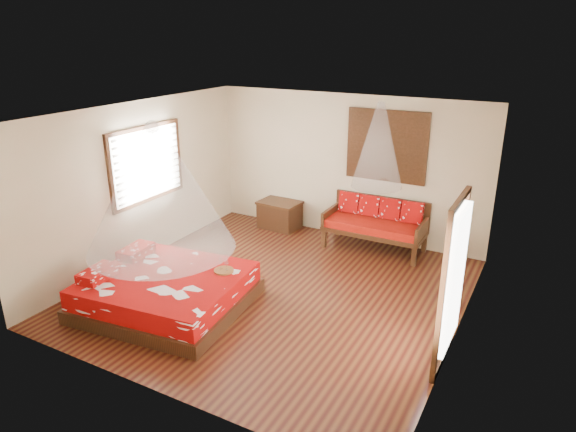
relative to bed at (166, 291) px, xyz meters
The scene contains 10 objects.
room 2.06m from the bed, 44.10° to the left, with size 5.54×5.54×2.84m.
bed is the anchor object (origin of this frame).
daybed 4.11m from the bed, 60.57° to the left, with size 1.85×0.82×0.96m.
storage_chest 3.64m from the bed, 91.50° to the left, with size 0.87×0.66×0.57m.
shutter_panel 4.70m from the bed, 62.70° to the left, with size 1.52×0.06×1.32m.
window_left 2.49m from the bed, 136.81° to the left, with size 0.10×1.74×1.34m.
glazed_door 4.07m from the bed, ahead, with size 0.08×1.02×2.16m.
wine_tray 0.93m from the bed, 37.71° to the left, with size 0.30×0.30×0.24m.
mosquito_net_main 1.60m from the bed, ahead, with size 2.09×2.09×1.80m, color white.
mosquito_net_daybed 4.35m from the bed, 59.62° to the left, with size 0.91×0.91×1.50m, color white.
Camera 1 is at (3.61, -6.29, 3.92)m, focal length 32.00 mm.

